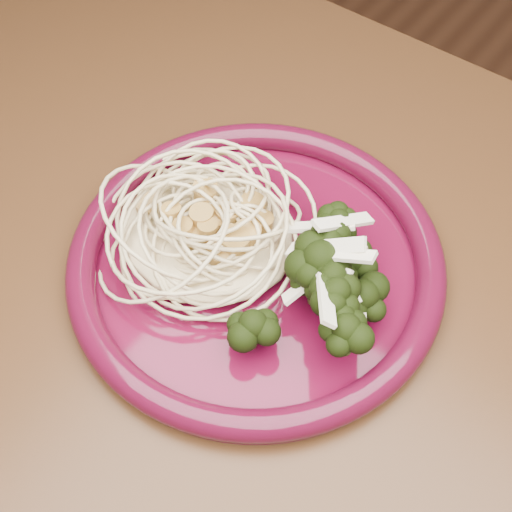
{
  "coord_description": "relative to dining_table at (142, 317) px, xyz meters",
  "views": [
    {
      "loc": [
        0.3,
        -0.21,
        1.24
      ],
      "look_at": [
        0.09,
        0.05,
        0.77
      ],
      "focal_mm": 50.0,
      "sensor_mm": 36.0,
      "label": 1
    }
  ],
  "objects": [
    {
      "name": "dining_table",
      "position": [
        0.0,
        0.0,
        0.0
      ],
      "size": [
        1.2,
        0.8,
        0.75
      ],
      "color": "#472814",
      "rests_on": "ground"
    },
    {
      "name": "dinner_plate",
      "position": [
        0.09,
        0.05,
        0.11
      ],
      "size": [
        0.33,
        0.33,
        0.03
      ],
      "rotation": [
        0.0,
        0.0,
        0.06
      ],
      "color": "#4B071F",
      "rests_on": "dining_table"
    },
    {
      "name": "spaghetti_pile",
      "position": [
        0.05,
        0.05,
        0.12
      ],
      "size": [
        0.16,
        0.14,
        0.03
      ],
      "primitive_type": "ellipsoid",
      "rotation": [
        0.0,
        0.0,
        0.06
      ],
      "color": "beige",
      "rests_on": "dinner_plate"
    },
    {
      "name": "scallop_cluster",
      "position": [
        0.05,
        0.05,
        0.16
      ],
      "size": [
        0.13,
        0.13,
        0.04
      ],
      "primitive_type": null,
      "rotation": [
        0.0,
        0.0,
        0.06
      ],
      "color": "#BB9145",
      "rests_on": "spaghetti_pile"
    },
    {
      "name": "broccoli_pile",
      "position": [
        0.15,
        0.06,
        0.13
      ],
      "size": [
        0.11,
        0.17,
        0.06
      ],
      "primitive_type": "ellipsoid",
      "rotation": [
        0.0,
        0.0,
        0.06
      ],
      "color": "black",
      "rests_on": "dinner_plate"
    },
    {
      "name": "onion_garnish",
      "position": [
        0.15,
        0.06,
        0.17
      ],
      "size": [
        0.07,
        0.11,
        0.06
      ],
      "primitive_type": null,
      "rotation": [
        0.0,
        0.0,
        0.06
      ],
      "color": "white",
      "rests_on": "broccoli_pile"
    }
  ]
}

